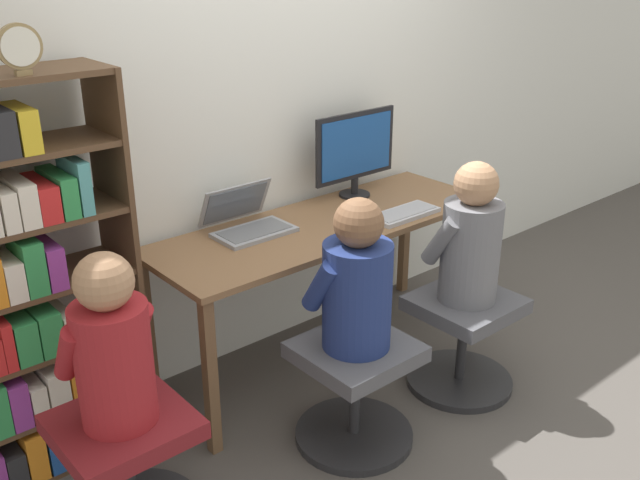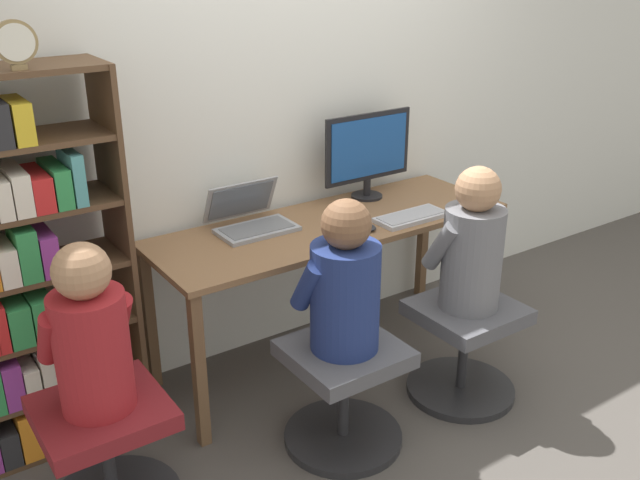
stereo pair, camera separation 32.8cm
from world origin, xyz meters
The scene contains 15 objects.
ground_plane centered at (0.00, 0.00, 0.00)m, with size 14.00×14.00×0.00m, color #4C4742.
wall_back centered at (0.00, 0.70, 1.30)m, with size 10.00×0.05×2.60m.
desk centered at (0.00, 0.32, 0.69)m, with size 1.86×0.63×0.78m.
desktop_monitor centered at (0.38, 0.51, 1.03)m, with size 0.55×0.17×0.47m.
laptop centered at (-0.37, 0.47, 0.82)m, with size 0.38×0.32×0.22m.
keyboard centered at (0.35, 0.12, 0.79)m, with size 0.38×0.16×0.03m.
computer_mouse_by_keyboard centered at (0.08, 0.13, 0.79)m, with size 0.07×0.11×0.03m.
office_chair_left centered at (0.34, -0.32, 0.27)m, with size 0.53×0.53×0.48m.
office_chair_right centered at (-0.36, -0.29, 0.27)m, with size 0.53×0.53×0.48m.
person_at_monitor centered at (0.34, -0.32, 0.79)m, with size 0.34×0.31×0.68m.
person_at_laptop centered at (-0.36, -0.29, 0.78)m, with size 0.36×0.31×0.66m.
bookshelf centered at (-1.47, 0.44, 0.80)m, with size 0.76×0.34×1.65m.
desk_clock centered at (-1.35, 0.36, 1.74)m, with size 0.15×0.03×0.17m.
office_chair_side centered at (-1.36, -0.12, 0.27)m, with size 0.53×0.53×0.48m.
person_near_shelf centered at (-1.36, -0.11, 0.78)m, with size 0.33×0.30×0.65m.
Camera 1 is at (-2.19, -2.19, 2.07)m, focal length 40.00 mm.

